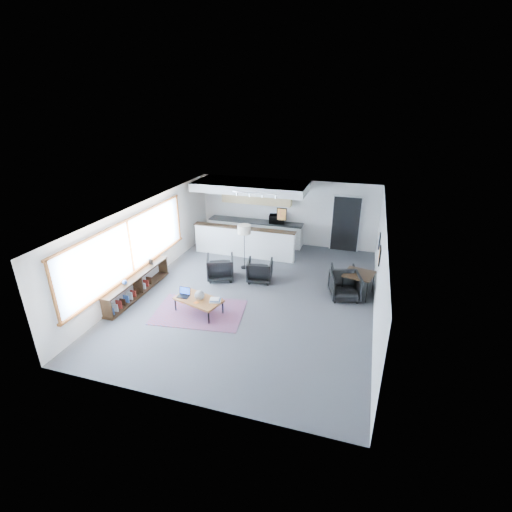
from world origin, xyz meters
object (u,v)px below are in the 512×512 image
(coffee_table, at_px, (198,300))
(microwave, at_px, (277,218))
(book_stack, at_px, (215,300))
(armchair_right, at_px, (260,269))
(dining_table, at_px, (359,275))
(armchair_left, at_px, (220,266))
(dining_chair_near, at_px, (345,287))
(ceramic_pot, at_px, (200,295))
(laptop, at_px, (184,293))
(floor_lamp, at_px, (244,231))
(dining_chair_far, at_px, (343,277))

(coffee_table, height_order, microwave, microwave)
(book_stack, distance_m, armchair_right, 2.40)
(armchair_right, height_order, dining_table, armchair_right)
(book_stack, height_order, armchair_left, armchair_left)
(dining_chair_near, bearing_deg, ceramic_pot, -168.05)
(laptop, relative_size, dining_chair_near, 0.44)
(laptop, relative_size, ceramic_pot, 1.21)
(armchair_right, distance_m, microwave, 3.29)
(coffee_table, xyz_separation_m, microwave, (0.81, 5.54, 0.74))
(dining_table, relative_size, microwave, 1.67)
(dining_table, bearing_deg, armchair_left, -177.26)
(microwave, bearing_deg, dining_chair_near, -59.50)
(laptop, bearing_deg, coffee_table, -6.80)
(coffee_table, xyz_separation_m, dining_chair_near, (3.77, 1.99, -0.03))
(dining_table, xyz_separation_m, microwave, (-3.32, 3.21, 0.50))
(armchair_left, bearing_deg, floor_lamp, -137.79)
(coffee_table, distance_m, dining_chair_near, 4.26)
(microwave, bearing_deg, dining_chair_far, -54.03)
(armchair_left, relative_size, dining_table, 0.88)
(armchair_right, height_order, dining_chair_far, armchair_right)
(armchair_right, height_order, dining_chair_near, armchair_right)
(coffee_table, bearing_deg, armchair_left, 111.97)
(dining_chair_far, bearing_deg, ceramic_pot, 26.42)
(book_stack, bearing_deg, ceramic_pot, -176.18)
(book_stack, relative_size, armchair_left, 0.40)
(laptop, distance_m, dining_chair_far, 4.90)
(armchair_right, bearing_deg, laptop, 47.23)
(laptop, bearing_deg, dining_table, 26.29)
(floor_lamp, height_order, dining_chair_near, floor_lamp)
(dining_chair_near, relative_size, dining_chair_far, 1.16)
(coffee_table, height_order, dining_chair_far, dining_chair_far)
(armchair_left, relative_size, dining_chair_near, 1.19)
(coffee_table, relative_size, dining_chair_near, 1.97)
(microwave, bearing_deg, floor_lamp, -111.77)
(dining_table, bearing_deg, dining_chair_far, 140.45)
(coffee_table, distance_m, book_stack, 0.50)
(armchair_left, xyz_separation_m, microwave, (1.03, 3.42, 0.70))
(coffee_table, relative_size, laptop, 4.45)
(dining_table, relative_size, dining_chair_near, 1.35)
(ceramic_pot, xyz_separation_m, floor_lamp, (0.22, 3.15, 0.80))
(dining_chair_near, xyz_separation_m, dining_chair_far, (-0.11, 0.73, -0.05))
(dining_chair_near, bearing_deg, coffee_table, -168.60)
(coffee_table, xyz_separation_m, armchair_right, (1.05, 2.34, 0.01))
(laptop, bearing_deg, ceramic_pot, -8.28)
(floor_lamp, height_order, dining_chair_far, floor_lamp)
(ceramic_pot, distance_m, armchair_left, 2.16)
(coffee_table, distance_m, microwave, 5.65)
(armchair_left, bearing_deg, ceramic_pot, 75.55)
(dining_chair_near, distance_m, microwave, 4.68)
(coffee_table, height_order, dining_table, dining_table)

